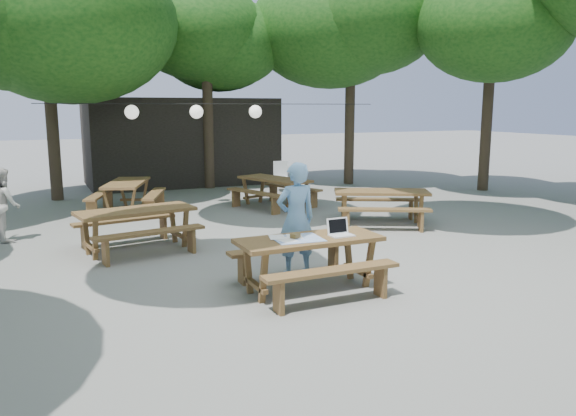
% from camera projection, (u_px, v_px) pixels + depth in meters
% --- Properties ---
extents(ground, '(80.00, 80.00, 0.00)m').
position_uv_depth(ground, '(311.00, 261.00, 9.32)').
color(ground, slate).
rests_on(ground, ground).
extents(pavilion, '(6.00, 3.00, 2.80)m').
position_uv_depth(pavilion, '(181.00, 141.00, 18.66)').
color(pavilion, black).
rests_on(pavilion, ground).
extents(main_picnic_table, '(2.00, 1.58, 0.75)m').
position_uv_depth(main_picnic_table, '(309.00, 263.00, 7.78)').
color(main_picnic_table, '#513C1C').
rests_on(main_picnic_table, ground).
extents(picnic_table_nw, '(2.13, 1.87, 0.75)m').
position_uv_depth(picnic_table_nw, '(137.00, 229.00, 9.92)').
color(picnic_table_nw, '#513C1C').
rests_on(picnic_table_nw, ground).
extents(picnic_table_ne, '(2.42, 2.28, 0.75)m').
position_uv_depth(picnic_table_ne, '(381.00, 207.00, 12.12)').
color(picnic_table_ne, '#513C1C').
rests_on(picnic_table_ne, ground).
extents(picnic_table_far_w, '(2.15, 2.33, 0.75)m').
position_uv_depth(picnic_table_far_w, '(127.00, 197.00, 13.54)').
color(picnic_table_far_w, '#513C1C').
rests_on(picnic_table_far_w, ground).
extents(picnic_table_far_e, '(2.12, 2.31, 0.75)m').
position_uv_depth(picnic_table_far_e, '(275.00, 192.00, 14.25)').
color(picnic_table_far_e, '#513C1C').
rests_on(picnic_table_far_e, ground).
extents(woman, '(0.63, 0.42, 1.72)m').
position_uv_depth(woman, '(296.00, 219.00, 8.44)').
color(woman, '#7EB4E6').
rests_on(woman, ground).
extents(second_person, '(0.74, 0.83, 1.41)m').
position_uv_depth(second_person, '(3.00, 204.00, 10.63)').
color(second_person, beige).
rests_on(second_person, ground).
extents(plastic_chair, '(0.49, 0.49, 0.90)m').
position_uv_depth(plastic_chair, '(282.00, 183.00, 17.02)').
color(plastic_chair, silver).
rests_on(plastic_chair, ground).
extents(laptop, '(0.34, 0.27, 0.24)m').
position_uv_depth(laptop, '(340.00, 231.00, 7.84)').
color(laptop, white).
rests_on(laptop, main_picnic_table).
extents(tabletop_clutter, '(0.72, 0.64, 0.08)m').
position_uv_depth(tabletop_clutter, '(296.00, 238.00, 7.64)').
color(tabletop_clutter, '#376CBC').
rests_on(tabletop_clutter, main_picnic_table).
extents(paper_lanterns, '(9.00, 0.34, 0.38)m').
position_uv_depth(paper_lanterns, '(197.00, 112.00, 14.18)').
color(paper_lanterns, black).
rests_on(paper_lanterns, ground).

